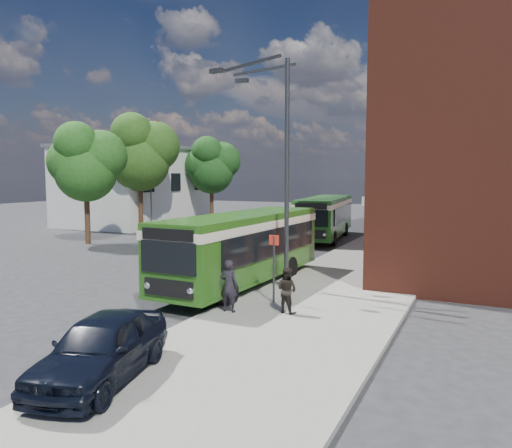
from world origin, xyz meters
The scene contains 15 objects.
ground centered at (0.00, 0.00, 0.00)m, with size 120.00×120.00×0.00m, color #272729.
pavement centered at (7.00, 8.00, 0.07)m, with size 6.00×48.00×0.15m, color gray.
kerb_line centered at (3.95, 8.00, 0.01)m, with size 0.12×48.00×0.01m, color beige.
white_building centered at (-18.00, 18.00, 3.66)m, with size 9.40×13.40×7.30m.
flagpole centered at (-12.45, 13.00, 4.94)m, with size 0.95×0.10×9.00m.
street_lamp centered at (4.84, -2.00, 4.79)m, with size 2.96×2.38×9.00m.
bus_stop_sign centered at (5.60, -4.20, 1.51)m, with size 0.35×0.08×2.52m.
bus_front centered at (3.20, -1.80, 1.83)m, with size 2.96×10.33×3.02m.
bus_rear centered at (1.68, 14.52, 1.83)m, with size 3.92×10.84×3.02m.
parked_car centered at (4.80, -11.93, 0.87)m, with size 1.70×4.21×1.44m, color black.
pedestrian_a centered at (4.74, -5.93, 1.01)m, with size 0.63×0.41×1.72m, color black.
pedestrian_b centered at (6.51, -5.25, 0.90)m, with size 0.73×0.57×1.49m, color black.
tree_left centered at (-12.04, 5.39, 5.49)m, with size 4.79×4.56×8.10m.
tree_mid centered at (-13.14, 12.53, 6.46)m, with size 5.64×5.36×9.52m.
tree_right centered at (-11.43, 21.01, 5.59)m, with size 4.88×4.64×8.24m.
Camera 1 is at (12.28, -20.03, 4.58)m, focal length 35.00 mm.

